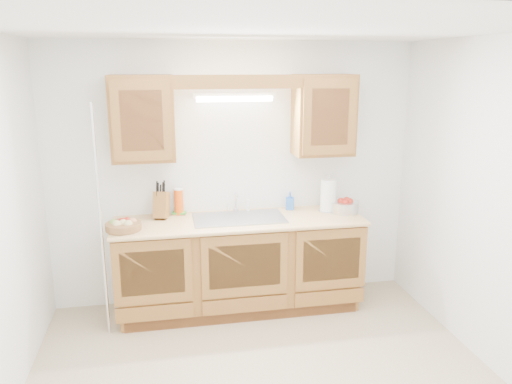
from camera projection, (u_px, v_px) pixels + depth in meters
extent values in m
plane|color=#BFAD8A|center=(265.00, 382.00, 3.70)|extent=(3.50, 3.50, 0.00)
plane|color=white|center=(267.00, 28.00, 3.08)|extent=(3.50, 3.50, 0.00)
cube|color=white|center=(234.00, 175.00, 4.82)|extent=(3.50, 0.02, 2.50)
cube|color=white|center=(344.00, 335.00, 1.96)|extent=(3.50, 0.02, 2.50)
cube|color=white|center=(496.00, 208.00, 3.71)|extent=(0.02, 3.00, 2.50)
cube|color=olive|center=(240.00, 265.00, 4.73)|extent=(2.20, 0.60, 0.86)
cube|color=#E0B576|center=(239.00, 221.00, 4.61)|extent=(2.30, 0.63, 0.04)
cube|color=olive|center=(142.00, 119.00, 4.37)|extent=(0.55, 0.33, 0.75)
cube|color=olive|center=(324.00, 115.00, 4.67)|extent=(0.55, 0.33, 0.75)
cube|color=olive|center=(238.00, 82.00, 4.30)|extent=(2.20, 0.05, 0.12)
cylinder|color=white|center=(235.00, 99.00, 4.54)|extent=(0.70, 0.05, 0.05)
cube|color=white|center=(234.00, 95.00, 4.56)|extent=(0.76, 0.06, 0.05)
cube|color=#9E9EA3|center=(239.00, 218.00, 4.62)|extent=(0.84, 0.46, 0.01)
cube|color=#9E9EA3|center=(217.00, 228.00, 4.60)|extent=(0.39, 0.40, 0.16)
cube|color=#9E9EA3|center=(261.00, 225.00, 4.68)|extent=(0.39, 0.40, 0.16)
cylinder|color=silver|center=(236.00, 210.00, 4.81)|extent=(0.06, 0.06, 0.04)
cylinder|color=silver|center=(236.00, 202.00, 4.79)|extent=(0.02, 0.02, 0.16)
cylinder|color=silver|center=(236.00, 195.00, 4.72)|extent=(0.02, 0.12, 0.02)
cylinder|color=white|center=(248.00, 206.00, 4.82)|extent=(0.03, 0.03, 0.12)
cylinder|color=silver|center=(101.00, 225.00, 4.12)|extent=(0.03, 0.03, 2.00)
cube|color=white|center=(328.00, 181.00, 5.01)|extent=(0.08, 0.01, 0.12)
cylinder|color=brown|center=(123.00, 226.00, 4.29)|extent=(0.33, 0.33, 0.06)
sphere|color=#D8C67F|center=(117.00, 225.00, 4.24)|extent=(0.08, 0.08, 0.08)
sphere|color=#D8C67F|center=(128.00, 224.00, 4.25)|extent=(0.08, 0.08, 0.08)
sphere|color=tan|center=(133.00, 222.00, 4.33)|extent=(0.07, 0.07, 0.07)
sphere|color=#B02114|center=(122.00, 222.00, 4.33)|extent=(0.07, 0.07, 0.07)
sphere|color=#72A53F|center=(113.00, 223.00, 4.29)|extent=(0.07, 0.07, 0.07)
sphere|color=#D8C67F|center=(123.00, 224.00, 4.28)|extent=(0.07, 0.07, 0.07)
sphere|color=#B02114|center=(127.00, 221.00, 4.36)|extent=(0.06, 0.06, 0.06)
cube|color=olive|center=(161.00, 205.00, 4.62)|extent=(0.17, 0.23, 0.27)
cylinder|color=black|center=(157.00, 191.00, 4.56)|extent=(0.02, 0.04, 0.10)
cylinder|color=black|center=(161.00, 190.00, 4.56)|extent=(0.02, 0.04, 0.10)
cylinder|color=black|center=(164.00, 189.00, 4.57)|extent=(0.02, 0.04, 0.10)
cylinder|color=black|center=(158.00, 188.00, 4.60)|extent=(0.02, 0.04, 0.10)
cylinder|color=black|center=(163.00, 187.00, 4.60)|extent=(0.02, 0.04, 0.10)
cylinder|color=black|center=(157.00, 186.00, 4.63)|extent=(0.02, 0.04, 0.10)
cylinder|color=black|center=(164.00, 186.00, 4.64)|extent=(0.02, 0.04, 0.10)
cylinder|color=#E6520C|center=(179.00, 202.00, 4.72)|extent=(0.09, 0.09, 0.24)
cylinder|color=white|center=(178.00, 189.00, 4.69)|extent=(0.08, 0.08, 0.01)
imported|color=blue|center=(290.00, 201.00, 4.90)|extent=(0.10, 0.10, 0.17)
cube|color=#CC333F|center=(179.00, 214.00, 4.75)|extent=(0.14, 0.11, 0.01)
cube|color=green|center=(179.00, 213.00, 4.75)|extent=(0.14, 0.11, 0.02)
cylinder|color=silver|center=(328.00, 211.00, 4.84)|extent=(0.18, 0.18, 0.01)
cylinder|color=silver|center=(328.00, 193.00, 4.80)|extent=(0.02, 0.02, 0.36)
cylinder|color=white|center=(328.00, 195.00, 4.80)|extent=(0.17, 0.17, 0.31)
sphere|color=silver|center=(329.00, 175.00, 4.75)|extent=(0.02, 0.02, 0.02)
cylinder|color=silver|center=(344.00, 207.00, 4.81)|extent=(0.34, 0.34, 0.11)
sphere|color=#B02114|center=(341.00, 202.00, 4.79)|extent=(0.08, 0.08, 0.08)
sphere|color=#B02114|center=(347.00, 201.00, 4.82)|extent=(0.08, 0.08, 0.08)
sphere|color=#B02114|center=(346.00, 202.00, 4.77)|extent=(0.08, 0.08, 0.08)
sphere|color=#B02114|center=(349.00, 202.00, 4.78)|extent=(0.08, 0.08, 0.08)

